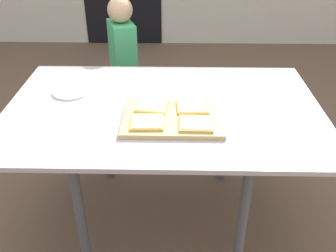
% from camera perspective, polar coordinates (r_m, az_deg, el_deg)
% --- Properties ---
extents(ground_plane, '(16.00, 16.00, 0.00)m').
position_cam_1_polar(ground_plane, '(2.19, -0.60, -13.62)').
color(ground_plane, brown).
extents(dining_table, '(1.47, 0.95, 0.71)m').
position_cam_1_polar(dining_table, '(1.78, -0.72, 1.11)').
color(dining_table, '#B3A7AF').
rests_on(dining_table, ground).
extents(cutting_board, '(0.43, 0.31, 0.02)m').
position_cam_1_polar(cutting_board, '(1.64, 0.69, 1.18)').
color(cutting_board, tan).
rests_on(cutting_board, dining_table).
extents(pizza_slice_near_left, '(0.14, 0.13, 0.01)m').
position_cam_1_polar(pizza_slice_near_left, '(1.58, -3.20, 0.61)').
color(pizza_slice_near_left, '#D7AF55').
rests_on(pizza_slice_near_left, cutting_board).
extents(pizza_slice_far_right, '(0.15, 0.14, 0.01)m').
position_cam_1_polar(pizza_slice_far_right, '(1.70, 3.73, 2.94)').
color(pizza_slice_far_right, '#D7AF55').
rests_on(pizza_slice_far_right, cutting_board).
extents(pizza_slice_near_right, '(0.14, 0.13, 0.01)m').
position_cam_1_polar(pizza_slice_near_right, '(1.57, 4.31, 0.37)').
color(pizza_slice_near_right, '#D7AF55').
rests_on(pizza_slice_near_right, cutting_board).
extents(pizza_slice_far_left, '(0.16, 0.15, 0.01)m').
position_cam_1_polar(pizza_slice_far_left, '(1.70, -2.47, 3.06)').
color(pizza_slice_far_left, '#D7AF55').
rests_on(pizza_slice_far_left, cutting_board).
extents(plate_white_left, '(0.18, 0.18, 0.01)m').
position_cam_1_polar(plate_white_left, '(1.94, -14.51, 5.10)').
color(plate_white_left, white).
rests_on(plate_white_left, dining_table).
extents(child_left, '(0.21, 0.27, 1.03)m').
position_cam_1_polar(child_left, '(2.55, -6.76, 9.11)').
color(child_left, navy).
rests_on(child_left, ground).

